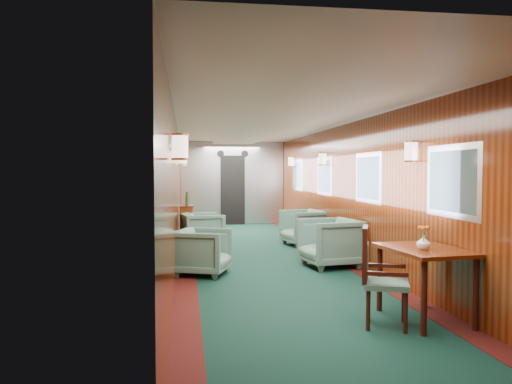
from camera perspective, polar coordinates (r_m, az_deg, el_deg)
room at (r=8.61m, az=0.96°, el=2.93°), size 12.00×12.10×2.40m
bulkhead at (r=14.49m, az=-2.70°, el=0.97°), size 2.98×0.17×2.39m
windows_right at (r=9.20m, az=9.90°, el=1.72°), size 0.02×8.60×0.80m
wall_sconces at (r=9.18m, az=0.40°, el=3.87°), size 2.97×7.97×0.25m
dining_table at (r=5.53m, az=18.73°, el=-7.33°), size 0.81×1.08×0.76m
side_chair at (r=5.21m, az=13.64°, el=-8.91°), size 0.57×0.58×1.00m
credenza at (r=10.90m, az=-7.97°, el=-3.55°), size 0.29×0.92×1.10m
flower_vase at (r=5.38m, az=18.60°, el=-5.50°), size 0.18×0.18×0.14m
armchair_left_near at (r=7.57m, az=-6.08°, el=-6.80°), size 0.97×0.95×0.69m
armchair_left_far at (r=10.13m, az=-6.11°, el=-4.38°), size 0.92×0.90×0.72m
armchair_right_near at (r=8.23m, az=8.46°, el=-5.73°), size 0.99×0.97×0.79m
armchair_right_far at (r=10.53m, az=5.44°, el=-4.04°), size 0.98×0.96×0.75m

